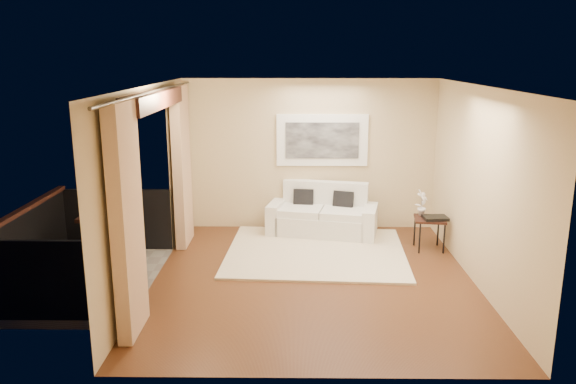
{
  "coord_description": "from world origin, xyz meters",
  "views": [
    {
      "loc": [
        -0.28,
        -7.44,
        3.1
      ],
      "look_at": [
        -0.37,
        0.92,
        1.05
      ],
      "focal_mm": 35.0,
      "sensor_mm": 36.0,
      "label": 1
    }
  ],
  "objects_px": {
    "balcony_chair_near": "(97,241)",
    "ice_bucket": "(98,204)",
    "orchid": "(422,203)",
    "bistro_table": "(107,218)",
    "balcony_chair_far": "(121,231)",
    "sofa": "(323,217)",
    "side_table": "(430,222)"
  },
  "relations": [
    {
      "from": "bistro_table",
      "to": "ice_bucket",
      "type": "distance_m",
      "value": 0.29
    },
    {
      "from": "side_table",
      "to": "orchid",
      "type": "relative_size",
      "value": 1.26
    },
    {
      "from": "sofa",
      "to": "side_table",
      "type": "distance_m",
      "value": 1.88
    },
    {
      "from": "bistro_table",
      "to": "balcony_chair_far",
      "type": "xyz_separation_m",
      "value": [
        0.14,
        0.11,
        -0.24
      ]
    },
    {
      "from": "orchid",
      "to": "ice_bucket",
      "type": "relative_size",
      "value": 2.17
    },
    {
      "from": "sofa",
      "to": "bistro_table",
      "type": "distance_m",
      "value": 3.66
    },
    {
      "from": "orchid",
      "to": "balcony_chair_far",
      "type": "relative_size",
      "value": 0.49
    },
    {
      "from": "orchid",
      "to": "ice_bucket",
      "type": "height_order",
      "value": "ice_bucket"
    },
    {
      "from": "bistro_table",
      "to": "balcony_chair_far",
      "type": "distance_m",
      "value": 0.3
    },
    {
      "from": "sofa",
      "to": "balcony_chair_near",
      "type": "xyz_separation_m",
      "value": [
        -3.3,
        -2.0,
        0.22
      ]
    },
    {
      "from": "sofa",
      "to": "side_table",
      "type": "height_order",
      "value": "sofa"
    },
    {
      "from": "orchid",
      "to": "balcony_chair_near",
      "type": "height_order",
      "value": "orchid"
    },
    {
      "from": "balcony_chair_near",
      "to": "side_table",
      "type": "bearing_deg",
      "value": 20.69
    },
    {
      "from": "bistro_table",
      "to": "balcony_chair_far",
      "type": "bearing_deg",
      "value": 37.47
    },
    {
      "from": "bistro_table",
      "to": "balcony_chair_far",
      "type": "relative_size",
      "value": 0.93
    },
    {
      "from": "sofa",
      "to": "balcony_chair_far",
      "type": "distance_m",
      "value": 3.47
    },
    {
      "from": "balcony_chair_far",
      "to": "balcony_chair_near",
      "type": "height_order",
      "value": "balcony_chair_near"
    },
    {
      "from": "sofa",
      "to": "bistro_table",
      "type": "relative_size",
      "value": 2.42
    },
    {
      "from": "sofa",
      "to": "balcony_chair_far",
      "type": "relative_size",
      "value": 2.25
    },
    {
      "from": "balcony_chair_far",
      "to": "balcony_chair_near",
      "type": "xyz_separation_m",
      "value": [
        -0.17,
        -0.52,
        0.03
      ]
    },
    {
      "from": "orchid",
      "to": "ice_bucket",
      "type": "xyz_separation_m",
      "value": [
        -5.03,
        -0.8,
        0.18
      ]
    },
    {
      "from": "bistro_table",
      "to": "ice_bucket",
      "type": "relative_size",
      "value": 4.14
    },
    {
      "from": "side_table",
      "to": "balcony_chair_near",
      "type": "height_order",
      "value": "balcony_chair_near"
    },
    {
      "from": "balcony_chair_far",
      "to": "bistro_table",
      "type": "bearing_deg",
      "value": 57.27
    },
    {
      "from": "orchid",
      "to": "balcony_chair_far",
      "type": "xyz_separation_m",
      "value": [
        -4.71,
        -0.83,
        -0.24
      ]
    },
    {
      "from": "sofa",
      "to": "balcony_chair_far",
      "type": "xyz_separation_m",
      "value": [
        -3.13,
        -1.48,
        0.19
      ]
    },
    {
      "from": "orchid",
      "to": "ice_bucket",
      "type": "bearing_deg",
      "value": -170.91
    },
    {
      "from": "balcony_chair_near",
      "to": "ice_bucket",
      "type": "xyz_separation_m",
      "value": [
        -0.15,
        0.55,
        0.39
      ]
    },
    {
      "from": "balcony_chair_near",
      "to": "ice_bucket",
      "type": "relative_size",
      "value": 4.64
    },
    {
      "from": "orchid",
      "to": "bistro_table",
      "type": "height_order",
      "value": "orchid"
    },
    {
      "from": "sofa",
      "to": "bistro_table",
      "type": "bearing_deg",
      "value": -142.1
    },
    {
      "from": "orchid",
      "to": "side_table",
      "type": "bearing_deg",
      "value": -53.44
    }
  ]
}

